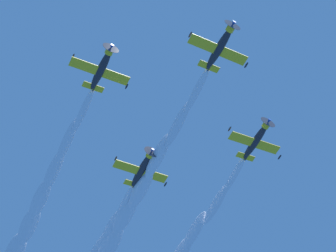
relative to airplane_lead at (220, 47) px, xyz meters
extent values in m
ellipsoid|color=#232328|center=(0.09, 0.23, 0.02)|extent=(3.51, 6.50, 1.77)
cylinder|color=yellow|center=(-1.02, -2.55, -0.27)|extent=(1.47, 1.23, 1.28)
cone|color=#194CB2|center=(-1.26, -3.14, -0.34)|extent=(0.79, 0.84, 0.63)
cylinder|color=#3F3F47|center=(-1.21, -3.01, -0.32)|extent=(2.54, 0.92, 2.63)
cube|color=yellow|center=(0.14, 0.44, -0.12)|extent=(8.12, 4.35, 1.71)
ellipsoid|color=#232328|center=(3.89, -1.00, -0.83)|extent=(0.58, 0.92, 0.36)
ellipsoid|color=#232328|center=(-3.61, 1.87, 0.58)|extent=(0.58, 0.92, 0.36)
cube|color=yellow|center=(1.16, 2.88, 0.34)|extent=(3.05, 1.92, 0.70)
cube|color=#232328|center=(1.25, 2.86, 0.84)|extent=(0.71, 1.08, 1.19)
ellipsoid|color=#1E232D|center=(0.03, -0.11, 0.39)|extent=(1.29, 1.65, 0.88)
ellipsoid|color=#232328|center=(14.79, 5.64, 2.16)|extent=(3.57, 6.51, 1.58)
cylinder|color=yellow|center=(13.68, 2.85, 1.98)|extent=(1.50, 1.24, 1.30)
cone|color=#194CB2|center=(13.44, 2.25, 1.94)|extent=(0.81, 0.84, 0.63)
cylinder|color=#3F3F47|center=(13.49, 2.39, 1.95)|extent=(2.61, 0.93, 2.75)
cube|color=yellow|center=(14.84, 5.84, 2.01)|extent=(8.03, 4.31, 2.18)
ellipsoid|color=#232328|center=(18.53, 4.42, 1.05)|extent=(0.59, 0.92, 0.34)
ellipsoid|color=#232328|center=(11.14, 7.27, 2.97)|extent=(0.59, 0.92, 0.34)
cube|color=yellow|center=(15.87, 8.29, 2.38)|extent=(3.02, 1.91, 0.85)
cube|color=#232328|center=(16.00, 8.28, 2.86)|extent=(0.76, 1.09, 1.15)
ellipsoid|color=#1E232D|center=(14.77, 5.30, 2.54)|extent=(1.31, 1.66, 0.86)
ellipsoid|color=#232328|center=(-7.78, 13.99, 1.58)|extent=(3.52, 6.49, 1.78)
cylinder|color=yellow|center=(-8.90, 11.22, 1.30)|extent=(1.49, 1.22, 1.30)
cone|color=#194CB2|center=(-9.14, 10.62, 1.24)|extent=(0.80, 0.83, 0.64)
cylinder|color=#3F3F47|center=(-9.08, 10.76, 1.25)|extent=(2.59, 0.88, 2.69)
cube|color=yellow|center=(-7.73, 14.20, 1.44)|extent=(8.07, 4.32, 1.99)
ellipsoid|color=#232328|center=(-4.01, 12.79, 0.60)|extent=(0.58, 0.92, 0.36)
ellipsoid|color=#232328|center=(-11.46, 15.61, 2.28)|extent=(0.58, 0.92, 0.36)
cube|color=yellow|center=(-6.71, 16.64, 1.90)|extent=(3.03, 1.91, 0.80)
cube|color=#232328|center=(-6.60, 16.62, 2.39)|extent=(0.74, 1.07, 1.19)
ellipsoid|color=#1E232D|center=(-7.83, 13.65, 1.95)|extent=(1.30, 1.64, 0.90)
ellipsoid|color=#232328|center=(7.09, 20.73, 1.85)|extent=(3.53, 6.48, 1.60)
cylinder|color=yellow|center=(5.98, 17.95, 1.64)|extent=(1.45, 1.21, 1.25)
cone|color=#194CB2|center=(5.74, 17.35, 1.59)|extent=(0.79, 0.83, 0.61)
cylinder|color=#3F3F47|center=(5.79, 17.49, 1.60)|extent=(2.50, 0.87, 2.62)
cube|color=yellow|center=(7.15, 20.93, 1.70)|extent=(8.14, 4.35, 1.61)
ellipsoid|color=#232328|center=(10.89, 19.48, 1.03)|extent=(0.58, 0.92, 0.34)
ellipsoid|color=#232328|center=(3.40, 22.39, 2.38)|extent=(0.58, 0.92, 0.34)
cube|color=yellow|center=(8.17, 23.38, 2.10)|extent=(3.06, 1.92, 0.65)
cube|color=#232328|center=(8.26, 23.38, 2.59)|extent=(0.70, 1.06, 1.17)
ellipsoid|color=#1E232D|center=(7.03, 20.40, 2.23)|extent=(1.28, 1.64, 0.84)
ellipsoid|color=white|center=(2.73, 6.25, 0.63)|extent=(3.84, 7.61, 1.69)
ellipsoid|color=white|center=(4.99, 11.78, 1.22)|extent=(4.21, 7.78, 2.07)
ellipsoid|color=white|center=(6.99, 17.42, 1.71)|extent=(4.58, 7.96, 2.45)
ellipsoid|color=white|center=(9.38, 22.97, 2.08)|extent=(4.95, 8.13, 2.83)
ellipsoid|color=white|center=(11.28, 28.23, 2.63)|extent=(5.31, 8.30, 3.22)
ellipsoid|color=white|center=(13.81, 34.03, 3.08)|extent=(5.68, 8.48, 3.60)
ellipsoid|color=white|center=(17.38, 11.68, 2.70)|extent=(3.84, 7.61, 1.69)
ellipsoid|color=white|center=(19.74, 17.10, 3.19)|extent=(4.21, 7.78, 2.07)
ellipsoid|color=white|center=(21.63, 23.13, 3.78)|extent=(4.58, 7.96, 2.45)
ellipsoid|color=white|center=(-5.11, 20.26, 2.22)|extent=(3.84, 7.61, 1.69)
ellipsoid|color=white|center=(-3.31, 25.59, 2.66)|extent=(4.21, 7.78, 2.07)
ellipsoid|color=white|center=(-1.04, 31.18, 3.38)|extent=(4.58, 7.96, 2.45)
ellipsoid|color=white|center=(1.10, 36.73, 3.88)|extent=(4.95, 8.13, 2.83)
ellipsoid|color=white|center=(3.35, 42.01, 4.37)|extent=(5.31, 8.30, 3.22)
ellipsoid|color=white|center=(5.41, 47.91, 4.76)|extent=(5.68, 8.48, 3.60)
ellipsoid|color=white|center=(9.76, 26.81, 2.39)|extent=(3.84, 7.61, 1.69)
ellipsoid|color=white|center=(12.06, 32.67, 3.09)|extent=(4.21, 7.78, 2.07)
camera|label=1|loc=(-20.30, -9.56, -67.87)|focal=59.18mm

